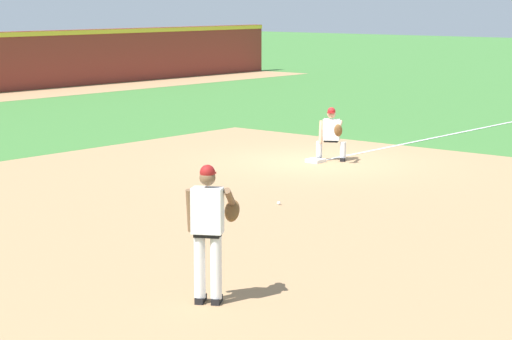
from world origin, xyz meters
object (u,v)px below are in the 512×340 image
baseball (279,203)px  first_baseman (332,132)px  pitcher (209,225)px  first_base_bag (316,161)px

baseball → first_baseman: first_baseman is taller
baseball → first_baseman: bearing=25.3°
baseball → first_baseman: (5.06, 2.39, 0.69)m
first_baseman → pitcher: bearing=-151.8°
first_base_bag → baseball: size_ratio=5.14×
first_base_bag → baseball: (-4.65, -2.57, -0.01)m
pitcher → first_baseman: size_ratio=1.39×
baseball → first_base_bag: bearing=29.0°
first_base_bag → pitcher: size_ratio=0.20×
first_base_bag → first_baseman: bearing=-24.0°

